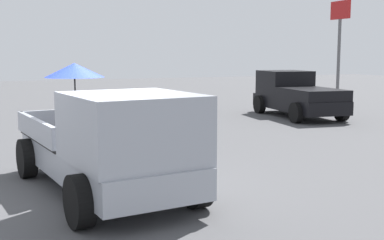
# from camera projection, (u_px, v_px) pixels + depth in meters

# --- Properties ---
(ground_plane) EXTENTS (80.00, 80.00, 0.00)m
(ground_plane) POSITION_uv_depth(u_px,v_px,m) (103.00, 191.00, 9.36)
(ground_plane) COLOR #4C4C4F
(pickup_truck_main) EXTENTS (5.25, 2.77, 2.34)m
(pickup_truck_main) POSITION_uv_depth(u_px,v_px,m) (110.00, 143.00, 8.85)
(pickup_truck_main) COLOR black
(pickup_truck_main) RESTS_ON ground
(pickup_truck_red) EXTENTS (4.96, 2.55, 1.80)m
(pickup_truck_red) POSITION_uv_depth(u_px,v_px,m) (296.00, 95.00, 20.28)
(pickup_truck_red) COLOR black
(pickup_truck_red) RESTS_ON ground
(motel_sign) EXTENTS (1.40, 0.16, 5.12)m
(motel_sign) POSITION_uv_depth(u_px,v_px,m) (340.00, 32.00, 25.40)
(motel_sign) COLOR #59595B
(motel_sign) RESTS_ON ground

